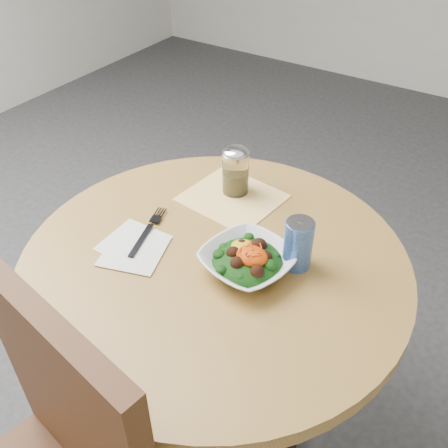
# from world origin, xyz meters

# --- Properties ---
(ground) EXTENTS (6.00, 6.00, 0.00)m
(ground) POSITION_xyz_m (0.00, 0.00, 0.00)
(ground) COLOR #2C2C2F
(ground) RESTS_ON ground
(table) EXTENTS (0.90, 0.90, 0.75)m
(table) POSITION_xyz_m (0.00, 0.00, 0.55)
(table) COLOR black
(table) RESTS_ON ground
(cloth_napkin) EXTENTS (0.26, 0.24, 0.00)m
(cloth_napkin) POSITION_xyz_m (-0.09, 0.22, 0.75)
(cloth_napkin) COLOR #F7A20D
(cloth_napkin) RESTS_ON table
(paper_napkins) EXTENTS (0.18, 0.18, 0.00)m
(paper_napkins) POSITION_xyz_m (-0.18, -0.08, 0.75)
(paper_napkins) COLOR silver
(paper_napkins) RESTS_ON table
(salad_bowl) EXTENTS (0.23, 0.23, 0.07)m
(salad_bowl) POSITION_xyz_m (0.08, 0.01, 0.78)
(salad_bowl) COLOR white
(salad_bowl) RESTS_ON table
(fork) EXTENTS (0.07, 0.19, 0.00)m
(fork) POSITION_xyz_m (-0.19, -0.01, 0.76)
(fork) COLOR black
(fork) RESTS_ON table
(spice_shaker) EXTENTS (0.07, 0.07, 0.13)m
(spice_shaker) POSITION_xyz_m (-0.10, 0.25, 0.82)
(spice_shaker) COLOR silver
(spice_shaker) RESTS_ON table
(beverage_can) EXTENTS (0.06, 0.06, 0.12)m
(beverage_can) POSITION_xyz_m (0.17, 0.08, 0.81)
(beverage_can) COLOR navy
(beverage_can) RESTS_ON table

